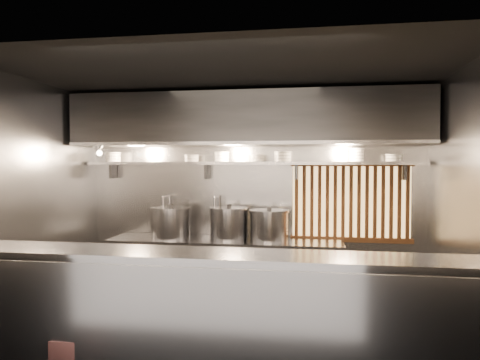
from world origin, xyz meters
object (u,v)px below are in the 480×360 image
(pendant_bulb, at_px, (241,157))
(stock_pot_left, at_px, (170,222))
(stock_pot_mid, at_px, (269,225))
(heat_lamp, at_px, (98,149))
(stock_pot_right, at_px, (229,223))

(pendant_bulb, height_order, stock_pot_left, pendant_bulb)
(stock_pot_left, relative_size, stock_pot_mid, 1.16)
(heat_lamp, relative_size, pendant_bulb, 1.87)
(stock_pot_mid, bearing_deg, stock_pot_left, -178.89)
(heat_lamp, xyz_separation_m, stock_pot_right, (1.65, 0.30, -0.96))
(stock_pot_mid, height_order, stock_pot_right, stock_pot_right)
(pendant_bulb, xyz_separation_m, stock_pot_right, (-0.15, -0.05, -0.85))
(pendant_bulb, relative_size, stock_pot_left, 0.26)
(heat_lamp, bearing_deg, stock_pot_mid, 7.58)
(stock_pot_left, distance_m, stock_pot_mid, 1.30)
(heat_lamp, bearing_deg, stock_pot_left, 16.80)
(heat_lamp, xyz_separation_m, stock_pot_left, (0.87, 0.26, -0.96))
(stock_pot_mid, relative_size, stock_pot_right, 1.07)
(heat_lamp, relative_size, stock_pot_right, 0.61)
(stock_pot_right, bearing_deg, pendant_bulb, 18.07)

